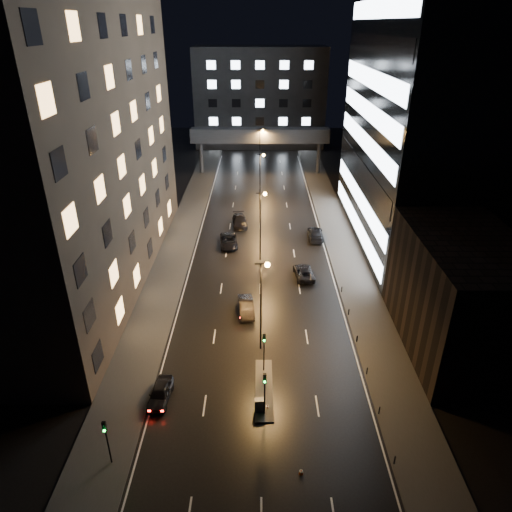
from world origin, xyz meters
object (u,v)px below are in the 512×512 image
Objects in this scene: car_toward_a at (304,272)px; car_toward_b at (315,234)px; car_away_a at (160,393)px; utility_cabinet at (260,405)px; car_away_c at (229,241)px; car_away_b at (246,307)px; car_away_d at (240,221)px.

car_toward_a is 12.56m from car_toward_b.
utility_cabinet is at bearing -4.98° from car_away_a.
car_away_c is 33.57m from utility_cabinet.
car_away_a is 0.91× the size of car_away_b.
car_away_a is at bearing 65.82° from car_toward_b.
car_away_d is at bearing 74.09° from car_away_c.
utility_cabinet is (-8.76, -35.94, -0.04)m from car_toward_b.
car_away_b reaches higher than car_away_a.
car_away_b is at bearing 66.34° from car_toward_b.
car_away_a is at bearing -123.96° from car_away_b.
car_away_b is 25.78m from car_away_d.
car_away_d is at bearing 87.74° from car_away_b.
car_away_d is (-1.73, 25.72, 0.01)m from car_away_b.
car_away_d is 13.07m from car_toward_b.
car_away_b reaches higher than utility_cabinet.
car_toward_a is 24.44m from utility_cabinet.
car_away_c is 4.43× the size of utility_cabinet.
car_away_a reaches higher than car_toward_a.
car_away_a is 39.99m from car_away_d.
car_away_b is at bearing -86.08° from car_away_c.
utility_cabinet is (8.90, -1.40, 0.04)m from car_away_a.
car_toward_a reaches higher than utility_cabinet.
car_toward_a is at bearing -47.97° from car_away_c.
car_away_b is (7.34, 13.88, 0.05)m from car_away_a.
car_toward_b is at bearing -30.14° from car_away_d.
car_away_a is 3.46× the size of utility_cabinet.
car_away_c is 7.87m from car_away_d.
car_away_c reaches higher than car_toward_a.
car_toward_a is 4.05× the size of utility_cabinet.
utility_cabinet is at bearing 79.20° from car_toward_b.
car_away_b is 15.36m from utility_cabinet.
car_away_a is 0.79× the size of car_away_d.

